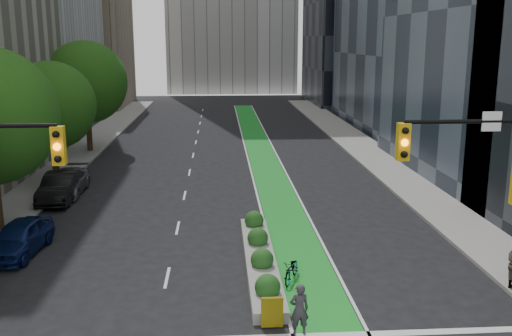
{
  "coord_description": "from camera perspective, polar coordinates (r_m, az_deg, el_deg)",
  "views": [
    {
      "loc": [
        -0.41,
        -14.8,
        9.02
      ],
      "look_at": [
        1.34,
        11.83,
        3.0
      ],
      "focal_mm": 40.0,
      "sensor_mm": 36.0,
      "label": 1
    }
  ],
  "objects": [
    {
      "name": "sidewalk_left",
      "position": [
        42.36,
        -19.27,
        -0.21
      ],
      "size": [
        3.6,
        90.0,
        0.15
      ],
      "primitive_type": "cube",
      "color": "gray",
      "rests_on": "ground"
    },
    {
      "name": "bike_lane_paint",
      "position": [
        45.83,
        0.58,
        1.36
      ],
      "size": [
        2.2,
        70.0,
        0.01
      ],
      "primitive_type": "cube",
      "color": "#1A9328",
      "rests_on": "ground"
    },
    {
      "name": "median_planter",
      "position": [
        23.55,
        0.42,
        -8.84
      ],
      "size": [
        1.2,
        10.26,
        1.1
      ],
      "color": "gray",
      "rests_on": "ground"
    },
    {
      "name": "parked_car_left_mid",
      "position": [
        34.41,
        -18.97,
        -1.81
      ],
      "size": [
        1.78,
        4.91,
        1.61
      ],
      "primitive_type": "imported",
      "rotation": [
        0.0,
        0.0,
        0.02
      ],
      "color": "black",
      "rests_on": "ground"
    },
    {
      "name": "building_dark_end",
      "position": [
        85.43,
        10.47,
        15.85
      ],
      "size": [
        14.0,
        18.0,
        28.0
      ],
      "primitive_type": "cube",
      "color": "black",
      "rests_on": "ground"
    },
    {
      "name": "bicycle",
      "position": [
        22.15,
        3.59,
        -10.09
      ],
      "size": [
        1.18,
        1.81,
        0.9
      ],
      "primitive_type": "imported",
      "rotation": [
        0.0,
        0.0,
        -0.37
      ],
      "color": "gray",
      "rests_on": "ground"
    },
    {
      "name": "tree_far",
      "position": [
        48.1,
        -16.65,
        8.22
      ],
      "size": [
        6.6,
        6.6,
        9.0
      ],
      "color": "black",
      "rests_on": "ground"
    },
    {
      "name": "tree_midfar",
      "position": [
        38.51,
        -19.81,
        5.89
      ],
      "size": [
        5.6,
        5.6,
        7.76
      ],
      "color": "black",
      "rests_on": "ground"
    },
    {
      "name": "building_tan_far",
      "position": [
        83.24,
        -17.99,
        14.85
      ],
      "size": [
        14.0,
        16.0,
        26.0
      ],
      "primitive_type": "cube",
      "color": "tan",
      "rests_on": "ground"
    },
    {
      "name": "sidewalk_right",
      "position": [
        42.58,
        12.99,
        0.25
      ],
      "size": [
        3.6,
        90.0,
        0.15
      ],
      "primitive_type": "cube",
      "color": "gray",
      "rests_on": "ground"
    },
    {
      "name": "parked_car_left_near",
      "position": [
        26.59,
        -22.57,
        -6.45
      ],
      "size": [
        2.15,
        4.5,
        1.48
      ],
      "primitive_type": "imported",
      "rotation": [
        0.0,
        0.0,
        -0.09
      ],
      "color": "#0C1A4C",
      "rests_on": "ground"
    },
    {
      "name": "parked_car_left_far",
      "position": [
        35.85,
        -18.35,
        -1.36
      ],
      "size": [
        2.04,
        4.91,
        1.42
      ],
      "primitive_type": "imported",
      "rotation": [
        0.0,
        0.0,
        0.01
      ],
      "color": "#555659",
      "rests_on": "ground"
    },
    {
      "name": "cyclist",
      "position": [
        18.25,
        4.34,
        -13.93
      ],
      "size": [
        0.66,
        0.48,
        1.69
      ],
      "primitive_type": "imported",
      "rotation": [
        0.0,
        0.0,
        3.27
      ],
      "color": "#37303A",
      "rests_on": "ground"
    }
  ]
}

